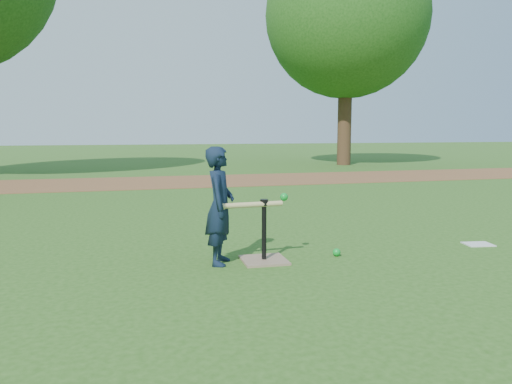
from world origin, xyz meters
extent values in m
plane|color=#285116|center=(0.00, 0.00, 0.00)|extent=(80.00, 80.00, 0.00)
cube|color=brown|center=(0.00, 7.50, 0.01)|extent=(24.00, 3.00, 0.01)
imported|color=black|center=(-0.55, -0.27, 0.56)|extent=(0.39, 0.48, 1.13)
sphere|color=#0D992A|center=(0.65, -0.30, 0.04)|extent=(0.08, 0.08, 0.08)
cube|color=silver|center=(2.40, -0.25, 0.01)|extent=(0.33, 0.28, 0.01)
cube|color=#8C7259|center=(-0.12, -0.30, 0.01)|extent=(0.44, 0.44, 0.02)
cylinder|color=black|center=(-0.12, -0.30, 0.30)|extent=(0.05, 0.05, 0.55)
cylinder|color=black|center=(-0.12, -0.30, 0.58)|extent=(0.08, 0.08, 0.06)
cylinder|color=tan|center=(-0.24, -0.32, 0.57)|extent=(0.60, 0.09, 0.05)
sphere|color=tan|center=(-0.54, -0.36, 0.57)|extent=(0.06, 0.06, 0.06)
sphere|color=#0D992A|center=(0.11, -0.20, 0.62)|extent=(0.08, 0.08, 0.08)
cylinder|color=#382316|center=(6.50, 12.00, 1.71)|extent=(0.50, 0.50, 3.42)
sphere|color=#285B19|center=(6.50, 12.00, 5.30)|extent=(5.80, 5.80, 5.80)
camera|label=1|loc=(-1.45, -4.88, 1.28)|focal=35.00mm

